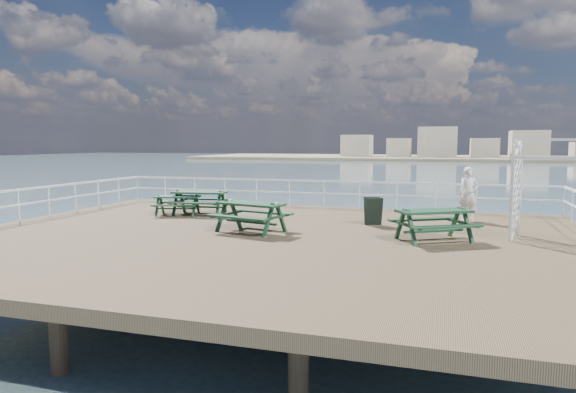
# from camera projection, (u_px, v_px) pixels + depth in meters

# --- Properties ---
(ground) EXTENTS (18.00, 14.00, 0.30)m
(ground) POSITION_uv_depth(u_px,v_px,m) (268.00, 240.00, 14.62)
(ground) COLOR brown
(ground) RESTS_ON ground
(sea_backdrop) EXTENTS (300.00, 300.00, 9.20)m
(sea_backdrop) POSITION_uv_depth(u_px,v_px,m) (478.00, 154.00, 138.24)
(sea_backdrop) COLOR #3E5869
(sea_backdrop) RESTS_ON ground
(railing) EXTENTS (17.77, 13.76, 1.10)m
(railing) POSITION_uv_depth(u_px,v_px,m) (292.00, 196.00, 16.97)
(railing) COLOR white
(railing) RESTS_ON ground
(picnic_table_a) EXTENTS (1.88, 1.65, 0.79)m
(picnic_table_a) POSITION_uv_depth(u_px,v_px,m) (178.00, 201.00, 18.72)
(picnic_table_a) COLOR #12321B
(picnic_table_a) RESTS_ON ground
(picnic_table_b) EXTENTS (2.14, 1.81, 0.96)m
(picnic_table_b) POSITION_uv_depth(u_px,v_px,m) (200.00, 198.00, 18.85)
(picnic_table_b) COLOR #12321B
(picnic_table_b) RESTS_ON ground
(picnic_table_c) EXTENTS (2.50, 2.37, 0.96)m
(picnic_table_c) POSITION_uv_depth(u_px,v_px,m) (434.00, 218.00, 13.68)
(picnic_table_c) COLOR #12321B
(picnic_table_c) RESTS_ON ground
(picnic_table_d) EXTENTS (2.35, 2.07, 0.98)m
(picnic_table_d) POSITION_uv_depth(u_px,v_px,m) (251.00, 211.00, 15.15)
(picnic_table_d) COLOR #12321B
(picnic_table_d) RESTS_ON ground
(trellis_arbor) EXTENTS (2.45, 1.77, 2.74)m
(trellis_arbor) POSITION_uv_depth(u_px,v_px,m) (557.00, 197.00, 13.45)
(trellis_arbor) COLOR white
(trellis_arbor) RESTS_ON ground
(sandwich_board) EXTENTS (0.66, 0.58, 0.90)m
(sandwich_board) POSITION_uv_depth(u_px,v_px,m) (373.00, 211.00, 16.40)
(sandwich_board) COLOR black
(sandwich_board) RESTS_ON ground
(person) EXTENTS (0.75, 0.60, 1.82)m
(person) POSITION_uv_depth(u_px,v_px,m) (469.00, 194.00, 17.26)
(person) COLOR silver
(person) RESTS_ON ground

